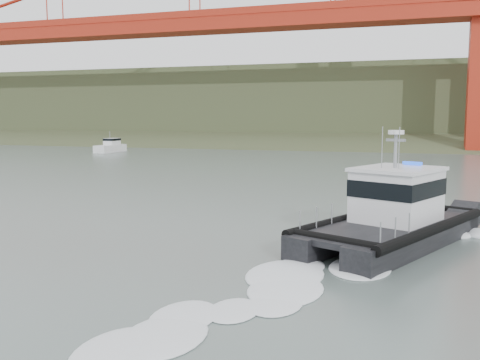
# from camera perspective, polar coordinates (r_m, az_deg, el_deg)

# --- Properties ---
(ground) EXTENTS (400.00, 400.00, 0.00)m
(ground) POSITION_cam_1_polar(r_m,az_deg,el_deg) (20.38, -8.17, -9.71)
(ground) COLOR #576761
(ground) RESTS_ON ground
(headlands) EXTENTS (500.00, 105.36, 27.12)m
(headlands) POSITION_cam_1_polar(r_m,az_deg,el_deg) (143.28, 14.63, 7.08)
(headlands) COLOR #3D492A
(headlands) RESTS_ON ground
(patrol_boat) EXTENTS (8.15, 11.68, 5.34)m
(patrol_boat) POSITION_cam_1_polar(r_m,az_deg,el_deg) (25.17, 16.00, -3.61)
(patrol_boat) COLOR black
(patrol_boat) RESTS_ON ground
(motorboat) EXTENTS (2.46, 6.51, 3.52)m
(motorboat) POSITION_cam_1_polar(r_m,az_deg,el_deg) (90.06, -13.62, 3.48)
(motorboat) COLOR silver
(motorboat) RESTS_ON ground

